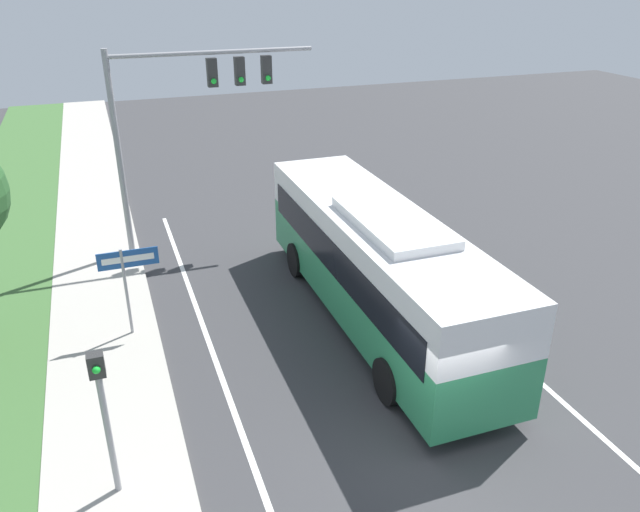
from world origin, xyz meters
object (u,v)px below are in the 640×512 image
object	(u,v)px
bus	(377,260)
pedestrian_signal	(103,403)
signal_gantry	(185,104)
street_sign	(128,274)

from	to	relation	value
bus	pedestrian_signal	bearing A→B (deg)	-149.71
bus	pedestrian_signal	distance (m)	8.37
signal_gantry	pedestrian_signal	size ratio (longest dim) A/B	2.16
pedestrian_signal	street_sign	bearing A→B (deg)	81.98
bus	pedestrian_signal	xyz separation A→B (m)	(-7.22, -4.22, 0.27)
pedestrian_signal	bus	bearing A→B (deg)	30.29
signal_gantry	street_sign	size ratio (longest dim) A/B	2.65
pedestrian_signal	signal_gantry	bearing A→B (deg)	72.97
bus	pedestrian_signal	world-z (taller)	bus
pedestrian_signal	street_sign	size ratio (longest dim) A/B	1.23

